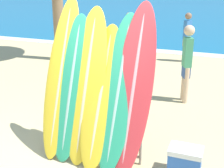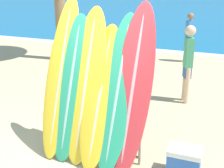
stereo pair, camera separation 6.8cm
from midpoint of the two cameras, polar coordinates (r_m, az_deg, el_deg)
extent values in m
plane|color=tan|center=(5.07, -8.34, -14.24)|extent=(160.00, 160.00, 0.00)
cube|color=white|center=(12.12, 10.65, 5.81)|extent=(120.00, 0.60, 0.01)
cylinder|color=gray|center=(5.35, -10.61, -6.64)|extent=(0.04, 0.04, 0.94)
cylinder|color=gray|center=(4.78, 5.57, -9.74)|extent=(0.04, 0.04, 0.94)
cylinder|color=gray|center=(4.83, -3.11, -3.46)|extent=(1.59, 0.04, 0.04)
cylinder|color=gray|center=(5.19, -2.95, -11.62)|extent=(1.59, 0.04, 0.04)
ellipsoid|color=yellow|center=(5.06, -8.96, 1.32)|extent=(0.51, 1.08, 2.48)
ellipsoid|color=beige|center=(5.06, -8.96, 1.32)|extent=(0.09, 1.04, 2.39)
ellipsoid|color=#289E70|center=(4.95, -7.09, -0.57)|extent=(0.58, 0.95, 2.22)
ellipsoid|color=#9AC3B3|center=(4.95, -7.09, -0.57)|extent=(0.10, 0.92, 2.14)
ellipsoid|color=yellow|center=(4.84, -4.37, -0.18)|extent=(0.59, 1.00, 2.35)
ellipsoid|color=beige|center=(4.84, -4.37, -0.18)|extent=(0.11, 0.97, 2.26)
ellipsoid|color=yellow|center=(4.75, -1.72, -2.22)|extent=(0.56, 1.09, 2.08)
ellipsoid|color=beige|center=(4.75, -1.72, -2.22)|extent=(0.10, 1.06, 2.00)
ellipsoid|color=#289E70|center=(4.67, 1.51, -1.45)|extent=(0.54, 1.16, 2.26)
ellipsoid|color=#9AC3B3|center=(4.67, 1.51, -1.45)|extent=(0.10, 1.12, 2.18)
ellipsoid|color=red|center=(4.60, 4.31, -0.65)|extent=(0.57, 1.14, 2.44)
ellipsoid|color=#D59E9F|center=(4.60, 4.31, -0.65)|extent=(0.10, 1.10, 2.34)
cylinder|color=#A87A5B|center=(11.36, 3.41, 7.04)|extent=(0.10, 0.10, 0.72)
cylinder|color=#A87A5B|center=(11.50, 3.71, 7.19)|extent=(0.10, 0.10, 0.72)
cube|color=#282D38|center=(11.38, 3.59, 8.36)|extent=(0.14, 0.21, 0.22)
cube|color=gold|center=(11.31, 3.63, 10.30)|extent=(0.16, 0.23, 0.56)
sphere|color=#A87A5B|center=(11.25, 3.68, 12.39)|extent=(0.20, 0.20, 0.20)
cylinder|color=#846047|center=(10.72, 13.58, 5.91)|extent=(0.11, 0.11, 0.77)
cylinder|color=#846047|center=(10.84, 14.18, 6.01)|extent=(0.11, 0.11, 0.77)
cube|color=gold|center=(10.72, 14.00, 7.36)|extent=(0.23, 0.26, 0.23)
cube|color=#3370BC|center=(10.65, 14.18, 9.56)|extent=(0.26, 0.28, 0.60)
sphere|color=#846047|center=(10.59, 14.38, 11.92)|extent=(0.22, 0.22, 0.22)
cylinder|color=beige|center=(7.23, 13.83, -0.32)|extent=(0.12, 0.12, 0.84)
cylinder|color=beige|center=(7.40, 13.46, 0.16)|extent=(0.12, 0.12, 0.84)
cube|color=#385693|center=(7.23, 13.83, 2.11)|extent=(0.23, 0.28, 0.25)
cube|color=#42996B|center=(7.11, 14.12, 5.60)|extent=(0.25, 0.30, 0.66)
sphere|color=beige|center=(7.01, 14.44, 9.43)|extent=(0.24, 0.24, 0.24)
cube|color=#2D60B7|center=(4.82, 13.38, -14.05)|extent=(0.46, 0.33, 0.35)
cube|color=white|center=(4.71, 13.59, -11.86)|extent=(0.48, 0.34, 0.08)
camera|label=1|loc=(0.03, -89.65, 0.12)|focal=50.00mm
camera|label=2|loc=(0.03, 90.35, -0.12)|focal=50.00mm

